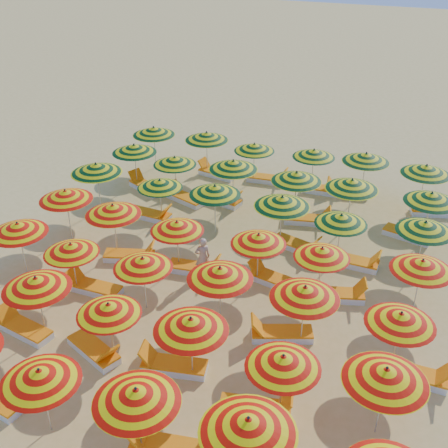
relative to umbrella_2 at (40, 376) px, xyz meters
The scene contains 65 objects.
ground 7.60m from the umbrella_2, 80.13° to the left, with size 120.00×120.00×0.00m, color #E2B764.
umbrella_2 is the anchor object (origin of this frame).
umbrella_3 2.29m from the umbrella_2, ahead, with size 2.04×2.04×2.00m.
umbrella_4 4.72m from the umbrella_2, ahead, with size 2.56×2.56×2.09m.
umbrella_7 3.50m from the umbrella_2, 128.52° to the left, with size 2.27×2.27×1.98m.
umbrella_8 2.66m from the umbrella_2, 87.87° to the left, with size 1.94×1.94×1.80m.
umbrella_9 3.60m from the umbrella_2, 48.22° to the left, with size 2.36×2.36×1.99m.
umbrella_10 5.37m from the umbrella_2, 26.33° to the left, with size 2.15×2.15×1.86m.
umbrella_11 7.51m from the umbrella_2, 20.66° to the left, with size 2.38×2.38×2.02m.
umbrella_12 6.82m from the umbrella_2, 132.72° to the left, with size 1.88×1.88×1.95m.
umbrella_13 5.39m from the umbrella_2, 117.66° to the left, with size 2.13×2.13×1.79m.
umbrella_14 4.82m from the umbrella_2, 90.95° to the left, with size 2.19×2.19×1.84m.
umbrella_15 5.45m from the umbrella_2, 65.55° to the left, with size 2.25×2.25×1.98m.
umbrella_16 6.79m from the umbrella_2, 46.66° to the left, with size 1.91×1.91×2.00m.
umbrella_17 8.63m from the umbrella_2, 34.42° to the left, with size 2.33×2.33×1.88m.
umbrella_18 8.73m from the umbrella_2, 121.41° to the left, with size 2.38×2.38×1.99m.
umbrella_19 7.50m from the umbrella_2, 108.88° to the left, with size 2.48×2.48×2.00m.
umbrella_20 7.08m from the umbrella_2, 90.54° to the left, with size 1.98×1.98×1.85m.
umbrella_21 7.73m from the umbrella_2, 70.16° to the left, with size 2.10×2.10×1.85m.
umbrella_22 8.61m from the umbrella_2, 57.63° to the left, with size 1.99×1.99×1.81m.
umbrella_23 10.56m from the umbrella_2, 45.25° to the left, with size 2.35×2.35×1.91m.
umbrella_24 10.74m from the umbrella_2, 115.92° to the left, with size 2.51×2.51×2.09m.
umbrella_25 10.01m from the umbrella_2, 101.91° to the left, with size 1.93×1.93×1.79m.
umbrella_26 9.75m from the umbrella_2, 89.01° to the left, with size 2.03×2.03×1.97m.
umbrella_27 9.99m from the umbrella_2, 74.38° to the left, with size 2.44×2.44×2.06m.
umbrella_28 10.57m from the umbrella_2, 63.25° to the left, with size 2.14×2.14×1.85m.
umbrella_29 12.26m from the umbrella_2, 53.14° to the left, with size 2.11×2.11×1.93m.
umbrella_30 12.95m from the umbrella_2, 110.10° to the left, with size 2.40×2.40×1.97m.
umbrella_31 12.08m from the umbrella_2, 101.59° to the left, with size 1.92×1.92×1.85m.
umbrella_32 11.94m from the umbrella_2, 89.76° to the left, with size 2.04×2.04×2.04m.
umbrella_33 12.11m from the umbrella_2, 77.53° to the left, with size 2.17×2.17×2.02m.
umbrella_34 12.72m from the umbrella_2, 68.49° to the left, with size 2.04×2.04×2.06m.
umbrella_35 14.04m from the umbrella_2, 58.17° to the left, with size 2.20×2.20×1.98m.
umbrella_36 14.96m from the umbrella_2, 107.95° to the left, with size 1.97×1.97×2.02m.
umbrella_37 14.63m from the umbrella_2, 98.41° to the left, with size 1.98×1.98×2.03m.
umbrella_38 14.40m from the umbrella_2, 89.62° to the left, with size 2.19×2.19×1.84m.
umbrella_39 14.82m from the umbrella_2, 79.78° to the left, with size 2.13×2.13×1.87m.
umbrella_40 15.37m from the umbrella_2, 72.02° to the left, with size 2.31×2.31×2.02m.
umbrella_41 15.91m from the umbrella_2, 63.61° to the left, with size 2.41×2.41×2.01m.
lounger_2 3.20m from the umbrella_2, ahead, with size 1.80×0.86×0.69m.
lounger_4 4.06m from the umbrella_2, 137.49° to the left, with size 1.81×0.89×0.69m.
lounger_5 2.95m from the umbrella_2, 99.24° to the left, with size 1.82×1.21×0.69m.
lounger_6 3.62m from the umbrella_2, 56.71° to the left, with size 1.81×0.90×0.69m.
lounger_7 5.06m from the umbrella_2, 26.71° to the left, with size 1.81×0.92×0.69m.
lounger_8 5.55m from the umbrella_2, 112.02° to the left, with size 1.73×0.59×0.69m.
lounger_9 6.60m from the umbrella_2, 50.69° to the left, with size 1.82×1.17×0.69m.
lounger_10 9.15m from the umbrella_2, 31.22° to the left, with size 1.74×0.61×0.69m.
lounger_11 7.37m from the umbrella_2, 104.69° to the left, with size 1.83×1.07×0.69m.
lounger_12 7.26m from the umbrella_2, 85.71° to the left, with size 1.79×0.78×0.69m.
lounger_13 8.19m from the umbrella_2, 67.14° to the left, with size 1.82×0.95×0.69m.
lounger_14 9.12m from the umbrella_2, 54.64° to the left, with size 1.83×1.04×0.69m.
lounger_15 10.27m from the umbrella_2, 104.64° to the left, with size 1.77×0.69×0.69m.
lounger_16 10.35m from the umbrella_2, 71.28° to the left, with size 1.83×1.05×0.69m.
lounger_17 10.89m from the umbrella_2, 60.21° to the left, with size 1.75×0.65×0.69m.
lounger_18 12.71m from the umbrella_2, 108.22° to the left, with size 1.82×1.26×0.69m.
lounger_19 11.87m from the umbrella_2, 99.40° to the left, with size 1.83×1.14×0.69m.
lounger_20 12.11m from the umbrella_2, 92.16° to the left, with size 1.82×0.96×0.69m.
lounger_21 12.20m from the umbrella_2, 74.62° to the left, with size 1.82×0.95×0.69m.
lounger_22 13.82m from the umbrella_2, 59.83° to the left, with size 1.82×0.98×0.69m.
lounger_23 14.53m from the umbrella_2, 96.50° to the left, with size 1.81×0.88×0.69m.
lounger_24 14.71m from the umbrella_2, 87.28° to the left, with size 1.78×0.74×0.69m.
lounger_25 14.86m from the umbrella_2, 77.38° to the left, with size 1.75×0.63×0.69m.
lounger_26 15.22m from the umbrella_2, 74.12° to the left, with size 1.80×0.82×0.69m.
lounger_27 16.09m from the umbrella_2, 61.77° to the left, with size 1.82×1.02×0.69m.
beachgoer_a 7.12m from the umbrella_2, 83.15° to the left, with size 0.52×0.34×1.41m, color tan.
Camera 1 is at (5.72, -14.20, 10.58)m, focal length 45.00 mm.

